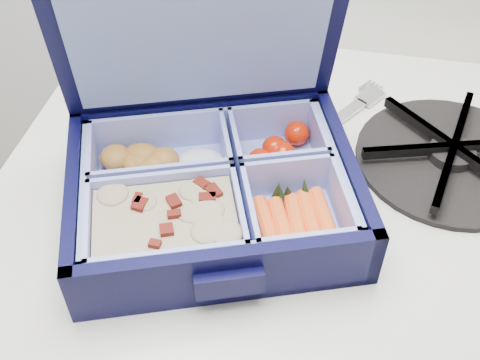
% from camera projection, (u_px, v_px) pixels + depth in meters
% --- Properties ---
extents(stove, '(0.54, 0.54, 0.81)m').
position_uv_depth(stove, '(264.00, 353.00, 0.90)').
color(stove, silver).
rests_on(stove, floor).
extents(bento_box, '(0.31, 0.27, 0.06)m').
position_uv_depth(bento_box, '(214.00, 191.00, 0.54)').
color(bento_box, black).
rests_on(bento_box, stove).
extents(burner_grate, '(0.24, 0.24, 0.03)m').
position_uv_depth(burner_grate, '(452.00, 152.00, 0.60)').
color(burner_grate, black).
rests_on(burner_grate, stove).
extents(burner_grate_rear, '(0.22, 0.22, 0.02)m').
position_uv_depth(burner_grate_rear, '(147.00, 61.00, 0.72)').
color(burner_grate_rear, black).
rests_on(burner_grate_rear, stove).
extents(fork, '(0.13, 0.18, 0.01)m').
position_uv_depth(fork, '(318.00, 134.00, 0.64)').
color(fork, '#B6B6BC').
rests_on(fork, stove).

